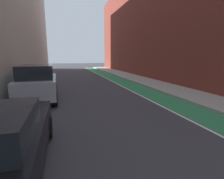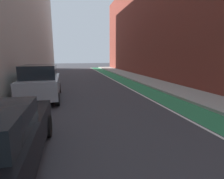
# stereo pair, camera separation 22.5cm
# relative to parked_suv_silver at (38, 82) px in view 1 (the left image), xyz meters

# --- Properties ---
(ground_plane) EXTENTS (98.94, 98.94, 0.00)m
(ground_plane) POSITION_rel_parked_suv_silver_xyz_m (3.34, 2.25, -1.02)
(ground_plane) COLOR #38383D
(bike_lane_paint) EXTENTS (1.60, 44.97, 0.00)m
(bike_lane_paint) POSITION_rel_parked_suv_silver_xyz_m (6.92, 4.25, -1.02)
(bike_lane_paint) COLOR #2D8451
(bike_lane_paint) RESTS_ON ground
(lane_divider_stripe) EXTENTS (0.12, 44.97, 0.00)m
(lane_divider_stripe) POSITION_rel_parked_suv_silver_xyz_m (6.02, 4.25, -1.02)
(lane_divider_stripe) COLOR white
(lane_divider_stripe) RESTS_ON ground
(sidewalk_right) EXTENTS (2.55, 44.97, 0.14)m
(sidewalk_right) POSITION_rel_parked_suv_silver_xyz_m (9.00, 4.25, -0.95)
(sidewalk_right) COLOR #A8A59E
(sidewalk_right) RESTS_ON ground
(building_facade_right) EXTENTS (2.40, 40.97, 12.73)m
(building_facade_right) POSITION_rel_parked_suv_silver_xyz_m (11.47, 6.25, 5.35)
(building_facade_right) COLOR brown
(building_facade_right) RESTS_ON ground
(parked_suv_silver) EXTENTS (2.09, 4.40, 1.98)m
(parked_suv_silver) POSITION_rel_parked_suv_silver_xyz_m (0.00, 0.00, 0.00)
(parked_suv_silver) COLOR #9EA0A8
(parked_suv_silver) RESTS_ON ground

